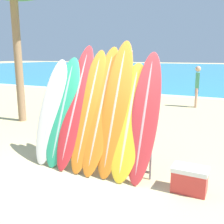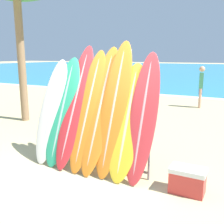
{
  "view_description": "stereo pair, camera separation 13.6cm",
  "coord_description": "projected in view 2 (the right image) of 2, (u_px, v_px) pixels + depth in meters",
  "views": [
    {
      "loc": [
        2.43,
        -3.82,
        2.12
      ],
      "look_at": [
        0.0,
        1.06,
        0.94
      ],
      "focal_mm": 42.0,
      "sensor_mm": 36.0,
      "label": 1
    },
    {
      "loc": [
        2.56,
        -3.76,
        2.12
      ],
      "look_at": [
        0.0,
        1.06,
        0.94
      ],
      "focal_mm": 42.0,
      "sensor_mm": 36.0,
      "label": 2
    }
  ],
  "objects": [
    {
      "name": "surfboard_slot_6",
      "position": [
        127.0,
        121.0,
        4.56
      ],
      "size": [
        0.59,
        0.92,
        2.0
      ],
      "color": "yellow",
      "rests_on": "ground_plane"
    },
    {
      "name": "surfboard_slot_0",
      "position": [
        52.0,
        110.0,
        5.34
      ],
      "size": [
        0.57,
        0.9,
        2.05
      ],
      "color": "silver",
      "rests_on": "ground_plane"
    },
    {
      "name": "surfboard_slot_4",
      "position": [
        100.0,
        109.0,
        4.86
      ],
      "size": [
        0.54,
        1.15,
        2.3
      ],
      "color": "orange",
      "rests_on": "ground_plane"
    },
    {
      "name": "surfboard_slot_5",
      "position": [
        114.0,
        107.0,
        4.72
      ],
      "size": [
        0.53,
        1.05,
        2.41
      ],
      "color": "orange",
      "rests_on": "ground_plane"
    },
    {
      "name": "person_far_right",
      "position": [
        114.0,
        100.0,
        7.65
      ],
      "size": [
        0.26,
        0.25,
        1.55
      ],
      "rotation": [
        0.0,
        0.0,
        0.68
      ],
      "color": "beige",
      "rests_on": "ground_plane"
    },
    {
      "name": "surfboard_slot_1",
      "position": [
        63.0,
        110.0,
        5.22
      ],
      "size": [
        0.6,
        0.96,
        2.09
      ],
      "color": "#289E70",
      "rests_on": "ground_plane"
    },
    {
      "name": "surfboard_slot_7",
      "position": [
        143.0,
        117.0,
        4.44
      ],
      "size": [
        0.5,
        0.89,
        2.19
      ],
      "color": "red",
      "rests_on": "ground_plane"
    },
    {
      "name": "person_mid_beach",
      "position": [
        145.0,
        101.0,
        7.29
      ],
      "size": [
        0.25,
        0.27,
        1.59
      ],
      "rotation": [
        0.0,
        0.0,
        4.11
      ],
      "color": "#A87A5B",
      "rests_on": "ground_plane"
    },
    {
      "name": "person_far_left",
      "position": [
        153.0,
        86.0,
        10.83
      ],
      "size": [
        0.27,
        0.27,
        1.62
      ],
      "rotation": [
        0.0,
        0.0,
        0.81
      ],
      "color": "tan",
      "rests_on": "ground_plane"
    },
    {
      "name": "surfboard_slot_2",
      "position": [
        75.0,
        105.0,
        5.13
      ],
      "size": [
        0.52,
        1.18,
        2.33
      ],
      "color": "red",
      "rests_on": "ground_plane"
    },
    {
      "name": "cooler_box",
      "position": [
        187.0,
        180.0,
        4.09
      ],
      "size": [
        0.55,
        0.33,
        0.41
      ],
      "color": "red",
      "rests_on": "ground_plane"
    },
    {
      "name": "ground_plane",
      "position": [
        85.0,
        172.0,
        4.86
      ],
      "size": [
        160.0,
        160.0,
        0.0
      ],
      "primitive_type": "plane",
      "color": "tan"
    },
    {
      "name": "surfboard_rack",
      "position": [
        92.0,
        143.0,
        4.98
      ],
      "size": [
        2.32,
        0.04,
        0.92
      ],
      "color": "slate",
      "rests_on": "ground_plane"
    },
    {
      "name": "surfboard_slot_3",
      "position": [
        88.0,
        109.0,
        4.97
      ],
      "size": [
        0.52,
        1.1,
        2.24
      ],
      "color": "orange",
      "rests_on": "ground_plane"
    },
    {
      "name": "person_near_water",
      "position": [
        201.0,
        85.0,
        10.69
      ],
      "size": [
        0.23,
        0.29,
        1.71
      ],
      "rotation": [
        0.0,
        0.0,
        1.72
      ],
      "color": "tan",
      "rests_on": "ground_plane"
    }
  ]
}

